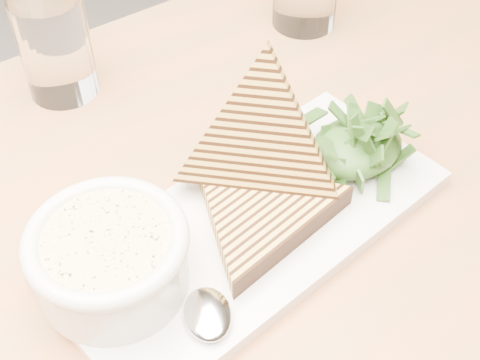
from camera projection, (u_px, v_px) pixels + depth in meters
table_top at (287, 229)px, 0.62m from camera, size 1.13×0.77×0.04m
table_leg_br at (390, 125)px, 1.26m from camera, size 0.06×0.06×0.69m
platter at (253, 227)px, 0.59m from camera, size 0.37×0.21×0.02m
soup_bowl at (111, 264)px, 0.52m from camera, size 0.12×0.12×0.05m
soup at (106, 241)px, 0.50m from camera, size 0.10×0.10×0.01m
bowl_rim at (106, 240)px, 0.50m from camera, size 0.13×0.13×0.01m
sandwich_flat at (260, 213)px, 0.57m from camera, size 0.20×0.20×0.02m
sandwich_lean at (260, 141)px, 0.57m from camera, size 0.23×0.23×0.19m
salad_base at (356, 147)px, 0.62m from camera, size 0.09×0.07×0.04m
arugula_pile at (357, 140)px, 0.61m from camera, size 0.11×0.10×0.05m
spoon_bowl at (208, 314)px, 0.51m from camera, size 0.05×0.06×0.01m
glass_near at (55, 46)px, 0.69m from camera, size 0.07×0.07×0.11m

